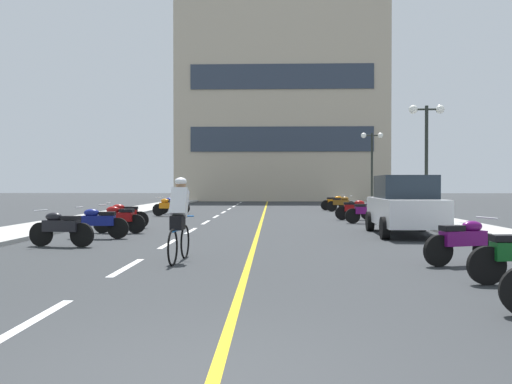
# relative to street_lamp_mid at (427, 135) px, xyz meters

# --- Properties ---
(ground_plane) EXTENTS (140.00, 140.00, 0.00)m
(ground_plane) POSITION_rel_street_lamp_mid_xyz_m (-7.06, 2.40, -3.59)
(ground_plane) COLOR #2D3033
(curb_left) EXTENTS (2.40, 72.00, 0.12)m
(curb_left) POSITION_rel_street_lamp_mid_xyz_m (-14.26, 5.40, -3.53)
(curb_left) COLOR #A8A8A3
(curb_left) RESTS_ON ground
(curb_right) EXTENTS (2.40, 72.00, 0.12)m
(curb_right) POSITION_rel_street_lamp_mid_xyz_m (0.14, 5.40, -3.53)
(curb_right) COLOR #A8A8A3
(curb_right) RESTS_ON ground
(lane_dash_0) EXTENTS (0.14, 2.20, 0.01)m
(lane_dash_0) POSITION_rel_street_lamp_mid_xyz_m (-9.06, -16.60, -3.59)
(lane_dash_0) COLOR silver
(lane_dash_0) RESTS_ON ground
(lane_dash_1) EXTENTS (0.14, 2.20, 0.01)m
(lane_dash_1) POSITION_rel_street_lamp_mid_xyz_m (-9.06, -12.60, -3.59)
(lane_dash_1) COLOR silver
(lane_dash_1) RESTS_ON ground
(lane_dash_2) EXTENTS (0.14, 2.20, 0.01)m
(lane_dash_2) POSITION_rel_street_lamp_mid_xyz_m (-9.06, -8.60, -3.59)
(lane_dash_2) COLOR silver
(lane_dash_2) RESTS_ON ground
(lane_dash_3) EXTENTS (0.14, 2.20, 0.01)m
(lane_dash_3) POSITION_rel_street_lamp_mid_xyz_m (-9.06, -4.60, -3.59)
(lane_dash_3) COLOR silver
(lane_dash_3) RESTS_ON ground
(lane_dash_4) EXTENTS (0.14, 2.20, 0.01)m
(lane_dash_4) POSITION_rel_street_lamp_mid_xyz_m (-9.06, -0.60, -3.59)
(lane_dash_4) COLOR silver
(lane_dash_4) RESTS_ON ground
(lane_dash_5) EXTENTS (0.14, 2.20, 0.01)m
(lane_dash_5) POSITION_rel_street_lamp_mid_xyz_m (-9.06, 3.40, -3.59)
(lane_dash_5) COLOR silver
(lane_dash_5) RESTS_ON ground
(lane_dash_6) EXTENTS (0.14, 2.20, 0.01)m
(lane_dash_6) POSITION_rel_street_lamp_mid_xyz_m (-9.06, 7.40, -3.59)
(lane_dash_6) COLOR silver
(lane_dash_6) RESTS_ON ground
(lane_dash_7) EXTENTS (0.14, 2.20, 0.01)m
(lane_dash_7) POSITION_rel_street_lamp_mid_xyz_m (-9.06, 11.40, -3.59)
(lane_dash_7) COLOR silver
(lane_dash_7) RESTS_ON ground
(lane_dash_8) EXTENTS (0.14, 2.20, 0.01)m
(lane_dash_8) POSITION_rel_street_lamp_mid_xyz_m (-9.06, 15.40, -3.59)
(lane_dash_8) COLOR silver
(lane_dash_8) RESTS_ON ground
(lane_dash_9) EXTENTS (0.14, 2.20, 0.01)m
(lane_dash_9) POSITION_rel_street_lamp_mid_xyz_m (-9.06, 19.40, -3.59)
(lane_dash_9) COLOR silver
(lane_dash_9) RESTS_ON ground
(lane_dash_10) EXTENTS (0.14, 2.20, 0.01)m
(lane_dash_10) POSITION_rel_street_lamp_mid_xyz_m (-9.06, 23.40, -3.59)
(lane_dash_10) COLOR silver
(lane_dash_10) RESTS_ON ground
(lane_dash_11) EXTENTS (0.14, 2.20, 0.01)m
(lane_dash_11) POSITION_rel_street_lamp_mid_xyz_m (-9.06, 27.40, -3.59)
(lane_dash_11) COLOR silver
(lane_dash_11) RESTS_ON ground
(centre_line_yellow) EXTENTS (0.12, 66.00, 0.01)m
(centre_line_yellow) POSITION_rel_street_lamp_mid_xyz_m (-6.81, 5.40, -3.59)
(centre_line_yellow) COLOR gold
(centre_line_yellow) RESTS_ON ground
(office_building) EXTENTS (19.58, 7.17, 18.71)m
(office_building) POSITION_rel_street_lamp_mid_xyz_m (-5.52, 29.92, 5.76)
(office_building) COLOR #BCAD93
(office_building) RESTS_ON ground
(street_lamp_mid) EXTENTS (1.46, 0.36, 4.70)m
(street_lamp_mid) POSITION_rel_street_lamp_mid_xyz_m (0.00, 0.00, 0.00)
(street_lamp_mid) COLOR black
(street_lamp_mid) RESTS_ON curb_right
(street_lamp_far) EXTENTS (1.46, 0.36, 4.84)m
(street_lamp_far) POSITION_rel_street_lamp_mid_xyz_m (0.23, 13.60, 0.09)
(street_lamp_far) COLOR black
(street_lamp_far) RESTS_ON curb_right
(parked_car_near) EXTENTS (2.02, 4.25, 1.82)m
(parked_car_near) POSITION_rel_street_lamp_mid_xyz_m (-2.29, -5.88, -2.68)
(parked_car_near) COLOR black
(parked_car_near) RESTS_ON ground
(motorcycle_2) EXTENTS (1.64, 0.78, 0.92)m
(motorcycle_2) POSITION_rel_street_lamp_mid_xyz_m (-2.69, -12.14, -3.12)
(motorcycle_2) COLOR black
(motorcycle_2) RESTS_ON ground
(motorcycle_3) EXTENTS (1.70, 0.60, 0.92)m
(motorcycle_3) POSITION_rel_street_lamp_mid_xyz_m (-11.59, -9.33, -3.12)
(motorcycle_3) COLOR black
(motorcycle_3) RESTS_ON ground
(motorcycle_4) EXTENTS (1.70, 0.60, 0.92)m
(motorcycle_4) POSITION_rel_street_lamp_mid_xyz_m (-11.29, -7.36, -3.12)
(motorcycle_4) COLOR black
(motorcycle_4) RESTS_ON ground
(motorcycle_5) EXTENTS (1.70, 0.60, 0.92)m
(motorcycle_5) POSITION_rel_street_lamp_mid_xyz_m (-11.20, -5.59, -3.12)
(motorcycle_5) COLOR black
(motorcycle_5) RESTS_ON ground
(motorcycle_6) EXTENTS (1.70, 0.60, 0.92)m
(motorcycle_6) POSITION_rel_street_lamp_mid_xyz_m (-11.55, -3.77, -3.12)
(motorcycle_6) COLOR black
(motorcycle_6) RESTS_ON ground
(motorcycle_7) EXTENTS (1.70, 0.60, 0.92)m
(motorcycle_7) POSITION_rel_street_lamp_mid_xyz_m (-2.61, -1.04, -3.12)
(motorcycle_7) COLOR black
(motorcycle_7) RESTS_ON ground
(motorcycle_8) EXTENTS (1.70, 0.60, 0.92)m
(motorcycle_8) POSITION_rel_street_lamp_mid_xyz_m (-2.77, 1.03, -3.12)
(motorcycle_8) COLOR black
(motorcycle_8) RESTS_ON ground
(motorcycle_9) EXTENTS (1.67, 0.69, 0.92)m
(motorcycle_9) POSITION_rel_street_lamp_mid_xyz_m (-11.38, 3.56, -3.12)
(motorcycle_9) COLOR black
(motorcycle_9) RESTS_ON ground
(motorcycle_10) EXTENTS (1.69, 0.60, 0.92)m
(motorcycle_10) POSITION_rel_street_lamp_mid_xyz_m (-11.51, 5.48, -3.12)
(motorcycle_10) COLOR black
(motorcycle_10) RESTS_ON ground
(motorcycle_11) EXTENTS (1.63, 0.81, 0.92)m
(motorcycle_11) POSITION_rel_street_lamp_mid_xyz_m (-2.45, 8.16, -3.12)
(motorcycle_11) COLOR black
(motorcycle_11) RESTS_ON ground
(motorcycle_12) EXTENTS (1.69, 0.61, 0.92)m
(motorcycle_12) POSITION_rel_street_lamp_mid_xyz_m (-2.62, 9.92, -3.12)
(motorcycle_12) COLOR black
(motorcycle_12) RESTS_ON ground
(cyclist_rider) EXTENTS (0.42, 1.77, 1.71)m
(cyclist_rider) POSITION_rel_street_lamp_mid_xyz_m (-8.21, -11.80, -2.71)
(cyclist_rider) COLOR black
(cyclist_rider) RESTS_ON ground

